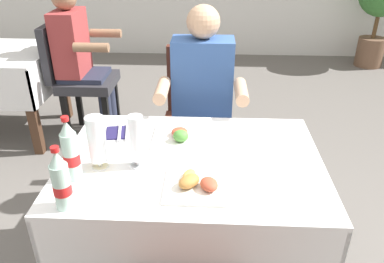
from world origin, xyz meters
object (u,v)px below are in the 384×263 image
at_px(plate_far_diner, 179,135).
at_px(beer_glass_middle, 96,143).
at_px(main_dining_table, 191,191).
at_px(seated_diner_far, 201,101).
at_px(chair_far_diner_seat, 197,116).
at_px(beer_glass_left, 136,142).
at_px(cola_bottle_secondary, 69,152).
at_px(plate_near_camera, 195,184).
at_px(potted_plant_corner, 380,5).
at_px(background_chair_right, 76,74).
at_px(background_patron, 79,56).
at_px(cola_bottle_primary, 60,182).
at_px(napkin_cutlery_set, 123,132).

bearing_deg(plate_far_diner, beer_glass_middle, -140.91).
height_order(main_dining_table, seated_diner_far, seated_diner_far).
bearing_deg(chair_far_diner_seat, beer_glass_left, -104.33).
xyz_separation_m(plate_far_diner, cola_bottle_secondary, (-0.40, -0.34, 0.10)).
bearing_deg(plate_near_camera, potted_plant_corner, 60.77).
relative_size(main_dining_table, potted_plant_corner, 0.94).
distance_m(beer_glass_left, beer_glass_middle, 0.16).
distance_m(plate_near_camera, background_chair_right, 2.06).
distance_m(beer_glass_left, background_patron, 1.79).
relative_size(seated_diner_far, cola_bottle_secondary, 4.58).
bearing_deg(background_chair_right, plate_far_diner, -54.65).
distance_m(plate_far_diner, cola_bottle_secondary, 0.54).
bearing_deg(potted_plant_corner, beer_glass_middle, -124.58).
distance_m(chair_far_diner_seat, beer_glass_middle, 1.01).
bearing_deg(cola_bottle_primary, cola_bottle_secondary, 97.67).
xyz_separation_m(plate_far_diner, napkin_cutlery_set, (-0.28, 0.04, -0.01)).
height_order(cola_bottle_secondary, napkin_cutlery_set, cola_bottle_secondary).
distance_m(napkin_cutlery_set, background_chair_right, 1.50).
bearing_deg(napkin_cutlery_set, plate_near_camera, -48.92).
distance_m(chair_far_diner_seat, napkin_cutlery_set, 0.71).
height_order(beer_glass_middle, background_patron, background_patron).
distance_m(plate_far_diner, potted_plant_corner, 4.08).
relative_size(cola_bottle_primary, background_chair_right, 0.26).
relative_size(beer_glass_left, background_patron, 0.18).
distance_m(beer_glass_middle, cola_bottle_primary, 0.27).
bearing_deg(beer_glass_middle, seated_diner_far, 62.34).
xyz_separation_m(plate_far_diner, background_patron, (-0.92, 1.37, -0.05)).
distance_m(beer_glass_left, cola_bottle_primary, 0.35).
height_order(seated_diner_far, plate_far_diner, seated_diner_far).
distance_m(chair_far_diner_seat, cola_bottle_primary, 1.26).
distance_m(cola_bottle_primary, potted_plant_corner, 4.72).
relative_size(beer_glass_middle, cola_bottle_secondary, 0.85).
bearing_deg(cola_bottle_secondary, background_chair_right, 108.47).
xyz_separation_m(plate_near_camera, napkin_cutlery_set, (-0.37, 0.43, -0.01)).
xyz_separation_m(beer_glass_middle, napkin_cutlery_set, (0.04, 0.30, -0.11)).
height_order(main_dining_table, cola_bottle_secondary, cola_bottle_secondary).
bearing_deg(plate_near_camera, plate_far_diner, 103.18).
relative_size(seated_diner_far, background_patron, 1.00).
bearing_deg(beer_glass_middle, cola_bottle_secondary, -133.08).
distance_m(main_dining_table, background_patron, 1.83).
bearing_deg(beer_glass_middle, main_dining_table, 12.47).
xyz_separation_m(cola_bottle_primary, napkin_cutlery_set, (0.09, 0.56, -0.10)).
bearing_deg(beer_glass_left, background_patron, 115.34).
height_order(plate_far_diner, beer_glass_left, beer_glass_left).
height_order(plate_far_diner, background_chair_right, background_chair_right).
xyz_separation_m(beer_glass_left, cola_bottle_primary, (-0.22, -0.28, -0.01)).
distance_m(plate_far_diner, background_chair_right, 1.69).
xyz_separation_m(chair_far_diner_seat, plate_far_diner, (-0.06, -0.63, 0.20)).
relative_size(seated_diner_far, background_chair_right, 1.30).
distance_m(seated_diner_far, plate_near_camera, 0.90).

